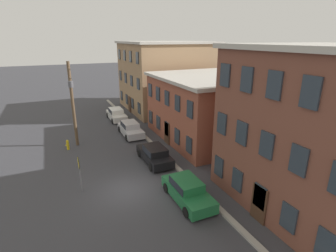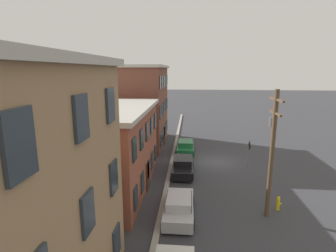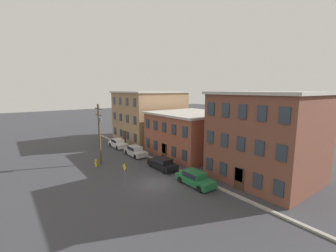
# 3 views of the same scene
# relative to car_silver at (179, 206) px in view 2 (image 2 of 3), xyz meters

# --- Properties ---
(ground_plane) EXTENTS (200.00, 200.00, 0.00)m
(ground_plane) POSITION_rel_car_silver_xyz_m (10.45, -3.34, -0.75)
(ground_plane) COLOR #38383D
(kerb_strip) EXTENTS (56.00, 0.36, 0.16)m
(kerb_strip) POSITION_rel_car_silver_xyz_m (10.45, 1.16, -0.67)
(kerb_strip) COLOR #9E998E
(kerb_strip) RESTS_ON ground_plane
(apartment_midblock) EXTENTS (11.75, 10.87, 6.44)m
(apartment_midblock) POSITION_rel_car_silver_xyz_m (3.83, 7.84, 2.48)
(apartment_midblock) COLOR brown
(apartment_midblock) RESTS_ON ground_plane
(apartment_far) EXTENTS (10.43, 9.50, 9.68)m
(apartment_far) POSITION_rel_car_silver_xyz_m (16.61, 7.15, 4.11)
(apartment_far) COLOR brown
(apartment_far) RESTS_ON ground_plane
(car_silver) EXTENTS (4.40, 1.92, 1.43)m
(car_silver) POSITION_rel_car_silver_xyz_m (0.00, 0.00, 0.00)
(car_silver) COLOR #B7B7BC
(car_silver) RESTS_ON ground_plane
(car_black) EXTENTS (4.40, 1.92, 1.43)m
(car_black) POSITION_rel_car_silver_xyz_m (7.19, -0.02, 0.00)
(car_black) COLOR black
(car_black) RESTS_ON ground_plane
(car_green) EXTENTS (4.40, 1.92, 1.43)m
(car_green) POSITION_rel_car_silver_xyz_m (13.18, -0.13, 0.00)
(car_green) COLOR #1E6638
(car_green) RESTS_ON ground_plane
(caution_sign) EXTENTS (0.97, 0.08, 2.62)m
(caution_sign) POSITION_rel_car_silver_xyz_m (9.31, -6.24, 1.00)
(caution_sign) COLOR slate
(caution_sign) RESTS_ON ground_plane
(utility_pole) EXTENTS (2.40, 0.44, 8.05)m
(utility_pole) POSITION_rel_car_silver_xyz_m (0.64, -5.60, 3.79)
(utility_pole) COLOR brown
(utility_pole) RESTS_ON ground_plane
(fire_hydrant) EXTENTS (0.24, 0.34, 0.96)m
(fire_hydrant) POSITION_rel_car_silver_xyz_m (1.38, -6.52, -0.27)
(fire_hydrant) COLOR yellow
(fire_hydrant) RESTS_ON ground_plane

